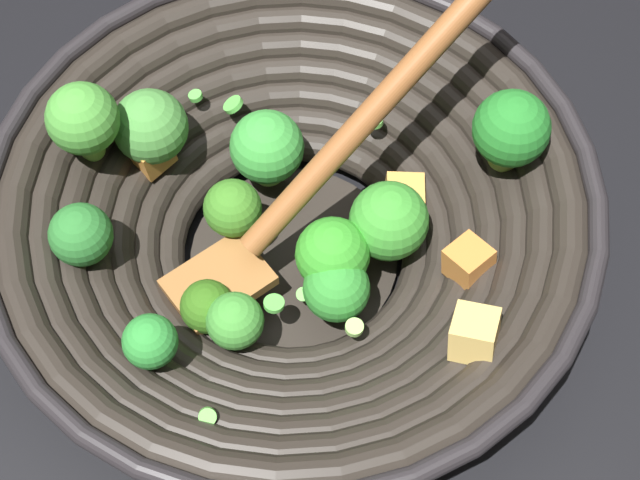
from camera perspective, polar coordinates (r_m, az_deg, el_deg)
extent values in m
plane|color=black|center=(0.75, -1.51, -1.27)|extent=(4.00, 4.00, 0.00)
cylinder|color=black|center=(0.74, -1.52, -1.08)|extent=(0.16, 0.16, 0.01)
torus|color=black|center=(0.73, -1.55, -0.49)|extent=(0.22, 0.22, 0.03)
torus|color=black|center=(0.72, -1.57, -0.07)|extent=(0.25, 0.25, 0.03)
torus|color=black|center=(0.71, -1.59, 0.36)|extent=(0.28, 0.28, 0.03)
torus|color=black|center=(0.70, -1.61, 0.80)|extent=(0.31, 0.31, 0.03)
torus|color=black|center=(0.69, -1.63, 1.26)|extent=(0.35, 0.35, 0.03)
torus|color=black|center=(0.68, -1.66, 1.73)|extent=(0.38, 0.38, 0.03)
torus|color=black|center=(0.67, -1.68, 2.20)|extent=(0.41, 0.41, 0.03)
torus|color=black|center=(0.66, -1.70, 2.70)|extent=(0.43, 0.43, 0.01)
cylinder|color=#7FB946|center=(0.72, 3.89, -0.20)|extent=(0.03, 0.03, 0.02)
sphere|color=#398F2F|center=(0.69, 4.05, 1.12)|extent=(0.06, 0.06, 0.06)
cylinder|color=#6DA23E|center=(0.75, -9.55, 5.22)|extent=(0.02, 0.02, 0.01)
sphere|color=#468A3B|center=(0.73, -9.88, 6.55)|extent=(0.06, 0.06, 0.06)
cylinder|color=#578C3F|center=(0.69, -4.84, -5.58)|extent=(0.02, 0.02, 0.02)
sphere|color=#3F8C33|center=(0.67, -4.99, -4.74)|extent=(0.04, 0.04, 0.04)
cylinder|color=#69A73B|center=(0.70, -6.42, -4.71)|extent=(0.02, 0.02, 0.02)
sphere|color=#2F6017|center=(0.68, -6.61, -3.88)|extent=(0.04, 0.04, 0.04)
cylinder|color=#7CAC5C|center=(0.73, -13.01, 6.12)|extent=(0.02, 0.02, 0.02)
sphere|color=#367821|center=(0.71, -13.38, 7.22)|extent=(0.04, 0.04, 0.04)
cylinder|color=#6CA337|center=(0.71, 0.71, -2.03)|extent=(0.03, 0.03, 0.02)
sphere|color=green|center=(0.68, 0.74, -0.84)|extent=(0.05, 0.05, 0.05)
cylinder|color=#5BA34A|center=(0.70, 0.65, -3.96)|extent=(0.02, 0.02, 0.01)
sphere|color=#2F862E|center=(0.68, 0.67, -3.03)|extent=(0.05, 0.05, 0.05)
cylinder|color=#719F4E|center=(0.70, -13.37, -0.74)|extent=(0.02, 0.02, 0.02)
sphere|color=#29702D|center=(0.68, -13.80, 0.30)|extent=(0.04, 0.04, 0.04)
cylinder|color=#63A239|center=(0.72, -13.18, 5.41)|extent=(0.02, 0.02, 0.02)
sphere|color=#479537|center=(0.69, -13.70, 6.91)|extent=(0.05, 0.05, 0.05)
cylinder|color=#61994E|center=(0.65, -9.62, -6.63)|extent=(0.02, 0.02, 0.01)
sphere|color=#2D8A35|center=(0.63, -9.90, -5.87)|extent=(0.04, 0.04, 0.04)
cylinder|color=#589A3C|center=(0.72, -4.97, 0.79)|extent=(0.01, 0.01, 0.02)
sphere|color=#3A7823|center=(0.70, -5.13, 1.87)|extent=(0.04, 0.04, 0.04)
cylinder|color=#7AB349|center=(0.76, -3.01, 4.12)|extent=(0.03, 0.03, 0.02)
sphere|color=green|center=(0.73, -3.12, 5.45)|extent=(0.06, 0.06, 0.06)
cylinder|color=#7BA13C|center=(0.71, 10.71, 4.97)|extent=(0.03, 0.03, 0.02)
sphere|color=#227627|center=(0.69, 11.12, 6.42)|extent=(0.05, 0.05, 0.05)
cube|color=orange|center=(0.74, -9.95, 5.15)|extent=(0.03, 0.03, 0.03)
cube|color=gold|center=(0.74, 4.93, 2.51)|extent=(0.04, 0.04, 0.03)
cube|color=#EBC263|center=(0.63, 9.02, -5.46)|extent=(0.04, 0.05, 0.04)
cube|color=#BB691F|center=(0.70, 0.62, -2.11)|extent=(0.03, 0.03, 0.03)
cube|color=orange|center=(0.68, 8.69, -1.30)|extent=(0.03, 0.03, 0.03)
cylinder|color=#56B247|center=(0.71, 10.26, 6.08)|extent=(0.02, 0.02, 0.01)
cylinder|color=#6BC651|center=(0.61, -6.59, -10.20)|extent=(0.01, 0.02, 0.01)
cylinder|color=#56B247|center=(0.67, -2.71, -3.73)|extent=(0.02, 0.02, 0.01)
cylinder|color=#6BC651|center=(0.73, -11.49, 7.12)|extent=(0.02, 0.02, 0.01)
cylinder|color=#6BC651|center=(0.70, -0.95, -3.19)|extent=(0.01, 0.01, 0.01)
cylinder|color=#6BC651|center=(0.71, -5.07, 1.03)|extent=(0.01, 0.02, 0.01)
cylinder|color=#56B247|center=(0.75, -7.29, 8.36)|extent=(0.02, 0.02, 0.01)
cylinder|color=#99D166|center=(0.66, 2.02, -5.13)|extent=(0.02, 0.02, 0.01)
cylinder|color=#56B247|center=(0.75, -5.10, 7.89)|extent=(0.02, 0.02, 0.01)
cylinder|color=#6BC651|center=(0.74, 3.20, 6.95)|extent=(0.02, 0.02, 0.01)
cube|color=brown|center=(0.69, -5.96, -2.47)|extent=(0.07, 0.06, 0.01)
cylinder|color=brown|center=(0.66, 3.53, 7.98)|extent=(0.23, 0.04, 0.17)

